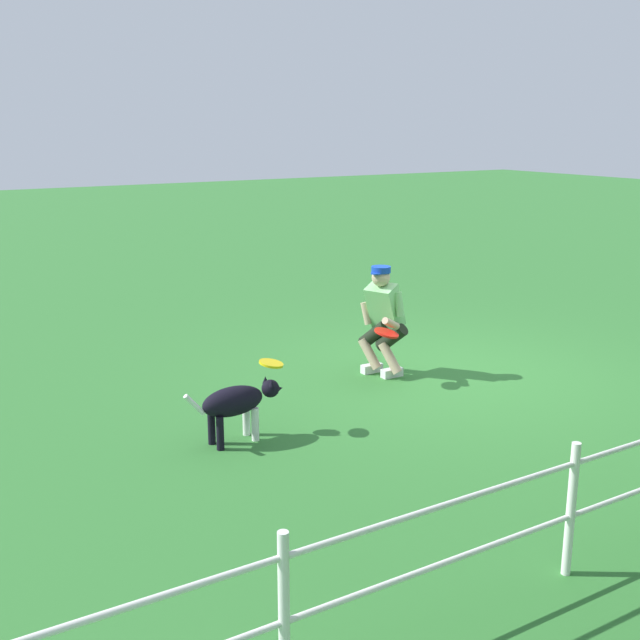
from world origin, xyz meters
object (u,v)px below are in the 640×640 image
Objects in this scene: dog at (238,402)px; frisbee_flying at (271,363)px; frisbee_held at (386,333)px; person at (383,317)px.

frisbee_flying is (-0.37, -0.02, 0.31)m from dog.
frisbee_held reaches higher than dog.
person reaches higher than frisbee_flying.
frisbee_held is at bearing 38.35° from person.
frisbee_flying is at bearing 2.87° from person.
dog is (2.28, 0.90, -0.32)m from person.
frisbee_flying is at bearing -0.53° from dog.
frisbee_held is (-1.73, -0.54, -0.08)m from frisbee_flying.
dog is 3.69× the size of frisbee_held.
person is 0.40m from frisbee_held.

